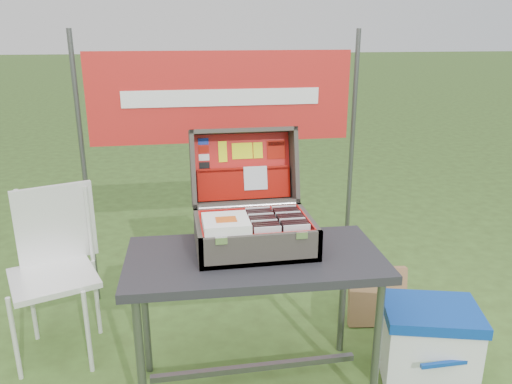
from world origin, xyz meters
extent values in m
cube|color=black|center=(0.02, 0.07, 0.70)|extent=(1.17, 0.62, 0.04)
cylinder|color=#59595B|center=(-0.49, -0.16, 0.34)|extent=(0.04, 0.04, 0.68)
cylinder|color=#59595B|center=(0.54, -0.16, 0.34)|extent=(0.04, 0.04, 0.68)
cylinder|color=#59595B|center=(-0.49, 0.29, 0.34)|extent=(0.04, 0.04, 0.68)
cylinder|color=#59595B|center=(0.54, 0.29, 0.34)|extent=(0.04, 0.04, 0.68)
cube|color=#59595B|center=(0.02, 0.07, 0.12)|extent=(1.00, 0.03, 0.03)
cube|color=#534E45|center=(0.03, 0.14, 0.73)|extent=(0.54, 0.38, 0.02)
cube|color=#534E45|center=(0.03, -0.04, 0.79)|extent=(0.54, 0.02, 0.14)
cube|color=#534E45|center=(0.03, 0.32, 0.79)|extent=(0.54, 0.02, 0.14)
cube|color=#534E45|center=(-0.22, 0.14, 0.79)|extent=(0.02, 0.38, 0.14)
cube|color=#534E45|center=(0.29, 0.14, 0.79)|extent=(0.02, 0.38, 0.14)
cube|color=red|center=(0.03, 0.14, 0.74)|extent=(0.49, 0.34, 0.01)
cube|color=silver|center=(-0.14, -0.05, 0.85)|extent=(0.05, 0.01, 0.03)
cube|color=silver|center=(0.21, -0.05, 0.85)|extent=(0.05, 0.01, 0.03)
cylinder|color=silver|center=(0.03, 0.33, 0.86)|extent=(0.48, 0.02, 0.02)
cube|color=#534E45|center=(0.03, 0.50, 1.02)|extent=(0.54, 0.11, 0.38)
cube|color=#534E45|center=(0.03, 0.49, 1.21)|extent=(0.54, 0.14, 0.05)
cube|color=#534E45|center=(0.03, 0.40, 0.86)|extent=(0.54, 0.14, 0.05)
cube|color=#534E45|center=(-0.22, 0.44, 1.03)|extent=(0.02, 0.23, 0.41)
cube|color=#534E45|center=(0.29, 0.44, 1.03)|extent=(0.02, 0.23, 0.41)
cube|color=red|center=(0.03, 0.49, 1.02)|extent=(0.49, 0.08, 0.33)
cube|color=red|center=(0.03, -0.03, 0.80)|extent=(0.49, 0.01, 0.12)
cube|color=red|center=(0.03, 0.30, 0.80)|extent=(0.49, 0.01, 0.12)
cube|color=red|center=(-0.21, 0.14, 0.80)|extent=(0.01, 0.34, 0.12)
cube|color=red|center=(0.28, 0.14, 0.80)|extent=(0.01, 0.34, 0.12)
cube|color=#8A0902|center=(0.03, 0.45, 0.94)|extent=(0.47, 0.07, 0.16)
cube|color=#8A0902|center=(0.03, 0.46, 1.02)|extent=(0.46, 0.02, 0.02)
cube|color=silver|center=(0.09, 0.44, 0.97)|extent=(0.12, 0.04, 0.12)
cube|color=#1933B2|center=(-0.16, 0.52, 1.15)|extent=(0.05, 0.01, 0.03)
cube|color=#A20F02|center=(-0.16, 0.51, 1.12)|extent=(0.05, 0.01, 0.03)
cube|color=white|center=(-0.16, 0.50, 1.08)|extent=(0.05, 0.01, 0.03)
cube|color=black|center=(-0.16, 0.49, 1.04)|extent=(0.05, 0.01, 0.03)
cube|color=#E5F10E|center=(-0.07, 0.50, 1.10)|extent=(0.04, 0.03, 0.10)
cube|color=#E5F10E|center=(0.03, 0.50, 1.10)|extent=(0.11, 0.02, 0.08)
cube|color=#E5F10E|center=(0.12, 0.50, 1.10)|extent=(0.05, 0.02, 0.08)
cube|color=#A20F02|center=(0.21, 0.50, 1.10)|extent=(0.10, 0.03, 0.09)
cube|color=black|center=(0.21, 0.51, 1.13)|extent=(0.09, 0.01, 0.02)
cube|color=silver|center=(0.07, -0.01, 0.82)|extent=(0.12, 0.01, 0.14)
cube|color=black|center=(0.07, 0.01, 0.82)|extent=(0.12, 0.01, 0.14)
cube|color=black|center=(0.07, 0.03, 0.82)|extent=(0.12, 0.01, 0.14)
cube|color=black|center=(0.07, 0.06, 0.82)|extent=(0.12, 0.01, 0.14)
cube|color=silver|center=(0.07, 0.08, 0.82)|extent=(0.12, 0.01, 0.14)
cube|color=black|center=(0.07, 0.10, 0.82)|extent=(0.12, 0.01, 0.14)
cube|color=black|center=(0.07, 0.12, 0.82)|extent=(0.12, 0.01, 0.14)
cube|color=black|center=(0.07, 0.14, 0.82)|extent=(0.12, 0.01, 0.14)
cube|color=silver|center=(0.07, 0.16, 0.82)|extent=(0.12, 0.01, 0.14)
cube|color=black|center=(0.07, 0.18, 0.82)|extent=(0.12, 0.01, 0.14)
cube|color=black|center=(0.07, 0.20, 0.82)|extent=(0.12, 0.01, 0.14)
cube|color=black|center=(0.07, 0.22, 0.82)|extent=(0.12, 0.01, 0.14)
cube|color=silver|center=(0.07, 0.24, 0.82)|extent=(0.12, 0.01, 0.14)
cube|color=silver|center=(0.20, -0.01, 0.82)|extent=(0.12, 0.01, 0.14)
cube|color=black|center=(0.20, 0.01, 0.82)|extent=(0.12, 0.01, 0.14)
cube|color=black|center=(0.20, 0.03, 0.82)|extent=(0.12, 0.01, 0.14)
cube|color=black|center=(0.20, 0.06, 0.82)|extent=(0.12, 0.01, 0.14)
cube|color=silver|center=(0.20, 0.08, 0.82)|extent=(0.12, 0.01, 0.14)
cube|color=black|center=(0.20, 0.10, 0.82)|extent=(0.12, 0.01, 0.14)
cube|color=black|center=(0.20, 0.12, 0.82)|extent=(0.12, 0.01, 0.14)
cube|color=black|center=(0.20, 0.14, 0.82)|extent=(0.12, 0.01, 0.14)
cube|color=silver|center=(0.20, 0.16, 0.82)|extent=(0.12, 0.01, 0.14)
cube|color=black|center=(0.20, 0.18, 0.82)|extent=(0.12, 0.01, 0.14)
cube|color=black|center=(0.20, 0.20, 0.82)|extent=(0.12, 0.01, 0.14)
cube|color=black|center=(0.20, 0.22, 0.82)|extent=(0.12, 0.01, 0.14)
cube|color=silver|center=(0.20, 0.24, 0.82)|extent=(0.12, 0.01, 0.14)
cube|color=white|center=(-0.10, 0.07, 0.87)|extent=(0.20, 0.20, 0.00)
cube|color=white|center=(-0.10, 0.07, 0.87)|extent=(0.20, 0.20, 0.00)
cube|color=white|center=(-0.10, 0.07, 0.88)|extent=(0.20, 0.20, 0.00)
cube|color=white|center=(-0.10, 0.07, 0.88)|extent=(0.20, 0.20, 0.00)
cube|color=white|center=(-0.10, 0.07, 0.89)|extent=(0.20, 0.20, 0.00)
cube|color=white|center=(-0.10, 0.07, 0.89)|extent=(0.20, 0.20, 0.00)
cube|color=white|center=(-0.10, 0.07, 0.90)|extent=(0.20, 0.20, 0.00)
cube|color=white|center=(-0.10, 0.07, 0.90)|extent=(0.20, 0.20, 0.00)
cube|color=#D85919|center=(-0.10, 0.06, 0.91)|extent=(0.09, 0.07, 0.00)
cube|color=white|center=(0.89, 0.00, 0.17)|extent=(0.51, 0.43, 0.35)
cube|color=#0B3999|center=(0.89, 0.00, 0.37)|extent=(0.53, 0.46, 0.05)
cube|color=#0B3999|center=(0.89, -0.19, 0.22)|extent=(0.27, 0.02, 0.02)
cube|color=silver|center=(-0.96, 0.52, 0.46)|extent=(0.53, 0.53, 0.03)
cube|color=silver|center=(-0.96, 0.71, 0.69)|extent=(0.40, 0.17, 0.43)
cylinder|color=silver|center=(-1.14, 0.34, 0.23)|extent=(0.02, 0.02, 0.46)
cylinder|color=silver|center=(-0.79, 0.34, 0.23)|extent=(0.02, 0.02, 0.46)
cylinder|color=silver|center=(-1.14, 0.69, 0.23)|extent=(0.02, 0.02, 0.46)
cylinder|color=silver|center=(-0.79, 0.69, 0.23)|extent=(0.02, 0.02, 0.46)
cylinder|color=silver|center=(-1.14, 0.71, 0.68)|extent=(0.02, 0.02, 0.43)
cylinder|color=silver|center=(-0.79, 0.71, 0.68)|extent=(0.02, 0.02, 0.43)
cube|color=#A37B55|center=(0.84, 0.51, 0.18)|extent=(0.35, 0.16, 0.36)
cylinder|color=#59595B|center=(-0.85, 1.10, 0.85)|extent=(0.03, 0.03, 1.70)
cylinder|color=#59595B|center=(0.85, 1.10, 0.85)|extent=(0.03, 0.03, 1.70)
cube|color=red|center=(0.00, 1.09, 1.30)|extent=(1.60, 0.02, 0.55)
cube|color=white|center=(0.00, 1.08, 1.30)|extent=(1.20, 0.00, 0.10)
camera|label=1|loc=(-0.32, -1.96, 1.68)|focal=35.00mm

